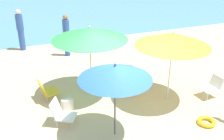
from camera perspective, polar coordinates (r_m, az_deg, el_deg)
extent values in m
plane|color=#D3BC8C|center=(7.45, 2.23, -9.31)|extent=(40.00, 40.00, 0.00)
cube|color=#5693A3|center=(20.66, -14.05, 12.40)|extent=(40.00, 16.00, 0.01)
cylinder|color=silver|center=(8.04, -4.41, 1.64)|extent=(0.04, 0.04, 2.05)
cone|color=green|center=(7.74, -4.62, 7.48)|extent=(2.15, 2.15, 0.34)
sphere|color=silver|center=(7.69, -4.67, 8.90)|extent=(0.06, 0.06, 0.06)
cylinder|color=#4C4C51|center=(6.31, 0.61, -6.57)|extent=(0.04, 0.04, 1.78)
cone|color=blue|center=(5.96, 0.64, -0.49)|extent=(1.65, 1.65, 0.31)
sphere|color=#4C4C51|center=(5.88, 0.65, 1.13)|extent=(0.06, 0.06, 0.06)
cylinder|color=silver|center=(7.89, 11.87, 0.52)|extent=(0.04, 0.04, 2.01)
cone|color=yellow|center=(7.60, 12.41, 6.17)|extent=(2.04, 2.04, 0.36)
sphere|color=silver|center=(7.54, 12.55, 7.70)|extent=(0.06, 0.06, 0.06)
cube|color=gold|center=(8.29, -12.58, -4.27)|extent=(0.53, 0.61, 0.03)
cube|color=gold|center=(8.14, -14.25, -3.49)|extent=(0.25, 0.55, 0.37)
cylinder|color=silver|center=(8.58, -11.91, -4.11)|extent=(0.02, 0.02, 0.22)
cylinder|color=silver|center=(8.22, -10.83, -5.35)|extent=(0.02, 0.02, 0.22)
cylinder|color=silver|center=(8.49, -14.12, -4.68)|extent=(0.02, 0.02, 0.22)
cylinder|color=silver|center=(8.13, -13.13, -5.97)|extent=(0.02, 0.02, 0.22)
cube|color=white|center=(7.12, -9.43, -9.39)|extent=(0.65, 0.64, 0.03)
cube|color=white|center=(7.08, -11.55, -7.71)|extent=(0.37, 0.47, 0.42)
cylinder|color=silver|center=(7.28, -7.47, -9.52)|extent=(0.02, 0.02, 0.20)
cylinder|color=silver|center=(6.99, -8.29, -11.16)|extent=(0.02, 0.02, 0.20)
cylinder|color=silver|center=(7.38, -10.39, -9.18)|extent=(0.02, 0.02, 0.20)
cylinder|color=silver|center=(7.10, -11.33, -10.78)|extent=(0.02, 0.02, 0.20)
cube|color=white|center=(8.65, 19.33, -3.64)|extent=(0.52, 0.48, 0.03)
cube|color=white|center=(8.75, 20.74, -2.26)|extent=(0.17, 0.46, 0.34)
cylinder|color=silver|center=(8.48, 19.05, -5.27)|extent=(0.02, 0.02, 0.25)
cylinder|color=silver|center=(8.70, 17.46, -4.23)|extent=(0.02, 0.02, 0.25)
cylinder|color=silver|center=(8.74, 20.95, -4.66)|extent=(0.02, 0.02, 0.25)
cylinder|color=silver|center=(8.95, 19.36, -3.66)|extent=(0.02, 0.02, 0.25)
cylinder|color=#2D519E|center=(11.28, -9.20, 4.87)|extent=(0.22, 0.22, 0.79)
cylinder|color=#2D519E|center=(11.06, -9.46, 8.45)|extent=(0.26, 0.26, 0.68)
sphere|color=#896042|center=(10.95, -9.62, 10.65)|extent=(0.20, 0.20, 0.20)
cube|color=#DB3866|center=(8.44, 3.49, -2.81)|extent=(0.45, 0.46, 0.12)
cylinder|color=#896042|center=(8.65, 3.44, -3.11)|extent=(0.12, 0.12, 0.27)
cylinder|color=#DB3866|center=(8.17, 3.57, -1.83)|extent=(0.33, 0.33, 0.50)
sphere|color=#896042|center=(8.02, 3.63, 0.42)|extent=(0.20, 0.20, 0.20)
cylinder|color=#2D519E|center=(12.35, -18.06, 5.92)|extent=(0.24, 0.24, 0.88)
cylinder|color=#2D519E|center=(12.14, -18.53, 9.30)|extent=(0.29, 0.29, 0.64)
sphere|color=beige|center=(12.05, -18.80, 11.23)|extent=(0.21, 0.21, 0.21)
torus|color=yellow|center=(7.51, 18.86, -10.06)|extent=(0.47, 0.47, 0.11)
cube|color=silver|center=(7.66, -9.20, -7.08)|extent=(0.32, 0.23, 0.35)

